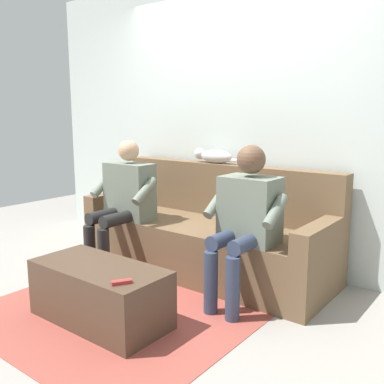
{
  "coord_description": "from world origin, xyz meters",
  "views": [
    {
      "loc": [
        -2.15,
        2.88,
        1.38
      ],
      "look_at": [
        0.0,
        0.09,
        0.75
      ],
      "focal_mm": 40.2,
      "sensor_mm": 36.0,
      "label": 1
    }
  ],
  "objects_px": {
    "person_left_seated": "(246,215)",
    "cat_on_backrest": "(214,156)",
    "person_right_seated": "(124,197)",
    "remote_red": "(122,282)",
    "couch": "(208,236)",
    "coffee_table": "(100,293)"
  },
  "relations": [
    {
      "from": "couch",
      "to": "person_left_seated",
      "type": "height_order",
      "value": "person_left_seated"
    },
    {
      "from": "couch",
      "to": "coffee_table",
      "type": "distance_m",
      "value": 1.25
    },
    {
      "from": "couch",
      "to": "person_right_seated",
      "type": "relative_size",
      "value": 1.95
    },
    {
      "from": "remote_red",
      "to": "person_left_seated",
      "type": "bearing_deg",
      "value": -163.39
    },
    {
      "from": "person_right_seated",
      "to": "remote_red",
      "type": "relative_size",
      "value": 9.63
    },
    {
      "from": "coffee_table",
      "to": "cat_on_backrest",
      "type": "xyz_separation_m",
      "value": [
        0.14,
        -1.52,
        0.8
      ]
    },
    {
      "from": "person_right_seated",
      "to": "cat_on_backrest",
      "type": "height_order",
      "value": "person_right_seated"
    },
    {
      "from": "couch",
      "to": "cat_on_backrest",
      "type": "bearing_deg",
      "value": -63.23
    },
    {
      "from": "couch",
      "to": "person_left_seated",
      "type": "bearing_deg",
      "value": 147.47
    },
    {
      "from": "cat_on_backrest",
      "to": "person_right_seated",
      "type": "bearing_deg",
      "value": 56.13
    },
    {
      "from": "couch",
      "to": "remote_red",
      "type": "distance_m",
      "value": 1.42
    },
    {
      "from": "person_left_seated",
      "to": "cat_on_backrest",
      "type": "height_order",
      "value": "person_left_seated"
    },
    {
      "from": "coffee_table",
      "to": "cat_on_backrest",
      "type": "distance_m",
      "value": 1.73
    },
    {
      "from": "cat_on_backrest",
      "to": "couch",
      "type": "bearing_deg",
      "value": 116.77
    },
    {
      "from": "person_right_seated",
      "to": "remote_red",
      "type": "distance_m",
      "value": 1.37
    },
    {
      "from": "couch",
      "to": "coffee_table",
      "type": "height_order",
      "value": "couch"
    },
    {
      "from": "couch",
      "to": "cat_on_backrest",
      "type": "distance_m",
      "value": 0.75
    },
    {
      "from": "person_left_seated",
      "to": "person_right_seated",
      "type": "bearing_deg",
      "value": 1.81
    },
    {
      "from": "couch",
      "to": "person_left_seated",
      "type": "relative_size",
      "value": 1.93
    },
    {
      "from": "couch",
      "to": "cat_on_backrest",
      "type": "relative_size",
      "value": 4.0
    },
    {
      "from": "remote_red",
      "to": "couch",
      "type": "bearing_deg",
      "value": -134.11
    },
    {
      "from": "coffee_table",
      "to": "person_left_seated",
      "type": "distance_m",
      "value": 1.15
    }
  ]
}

